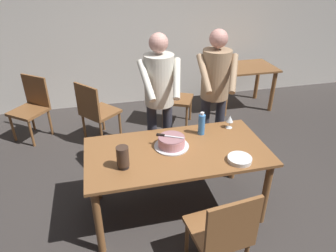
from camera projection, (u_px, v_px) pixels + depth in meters
The scene contains 16 objects.
ground_plane at pixel (176, 208), 3.32m from camera, with size 14.00×14.00×0.00m, color #383330.
back_wall at pixel (133, 26), 5.15m from camera, with size 10.00×0.12×2.70m, color silver.
main_dining_table at pixel (177, 159), 3.01m from camera, with size 1.75×0.88×0.75m.
cake_on_platter at pixel (172, 142), 2.99m from camera, with size 0.34×0.34×0.11m.
cake_knife at pixel (164, 136), 2.97m from camera, with size 0.25×0.14×0.02m.
plate_stack at pixel (240, 159), 2.79m from camera, with size 0.22×0.22×0.04m.
wine_glass_near at pixel (230, 119), 3.30m from camera, with size 0.08×0.08×0.14m.
water_bottle at pixel (202, 124), 3.18m from camera, with size 0.07×0.07×0.25m.
hurricane_lamp at pixel (123, 157), 2.67m from camera, with size 0.11×0.11×0.21m.
person_cutting_cake at pixel (159, 93), 3.35m from camera, with size 0.47×0.56×1.72m.
person_standing_beside at pixel (215, 87), 3.51m from camera, with size 0.46×0.57×1.72m.
chair_near_side at pixel (222, 231), 2.42m from camera, with size 0.49×0.49×0.90m.
background_table at pixel (244, 76), 5.29m from camera, with size 1.00×0.70×0.74m.
background_chair_0 at pixel (96, 110), 4.31m from camera, with size 0.62×0.62×0.90m.
background_chair_1 at pixel (32, 105), 4.44m from camera, with size 0.62×0.62×0.90m.
background_chair_2 at pixel (173, 95), 4.78m from camera, with size 0.59×0.59×0.90m.
Camera 1 is at (-0.65, -2.39, 2.39)m, focal length 32.99 mm.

